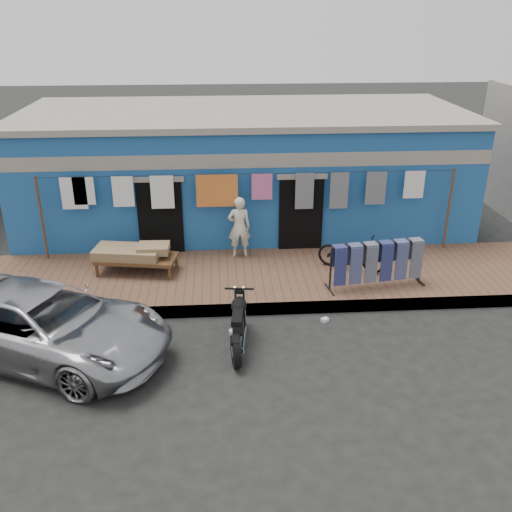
{
  "coord_description": "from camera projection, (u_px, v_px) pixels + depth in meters",
  "views": [
    {
      "loc": [
        -0.75,
        -8.93,
        5.98
      ],
      "look_at": [
        0.0,
        2.0,
        1.15
      ],
      "focal_mm": 40.0,
      "sensor_mm": 36.0,
      "label": 1
    }
  ],
  "objects": [
    {
      "name": "clothesline",
      "position": [
        236.0,
        193.0,
        13.73
      ],
      "size": [
        10.06,
        0.06,
        2.1
      ],
      "color": "brown",
      "rests_on": "sidewalk"
    },
    {
      "name": "building",
      "position": [
        244.0,
        169.0,
        16.31
      ],
      "size": [
        12.2,
        5.2,
        3.36
      ],
      "color": "#1F5296",
      "rests_on": "ground"
    },
    {
      "name": "litter_c",
      "position": [
        238.0,
        328.0,
        11.44
      ],
      "size": [
        0.16,
        0.2,
        0.08
      ],
      "primitive_type": "cube",
      "rotation": [
        0.0,
        0.0,
        1.54
      ],
      "color": "silver",
      "rests_on": "ground"
    },
    {
      "name": "motorcycle",
      "position": [
        238.0,
        323.0,
        10.69
      ],
      "size": [
        0.9,
        1.71,
        1.03
      ],
      "primitive_type": null,
      "rotation": [
        0.0,
        0.0,
        -0.11
      ],
      "color": "black",
      "rests_on": "ground"
    },
    {
      "name": "litter_b",
      "position": [
        325.0,
        320.0,
        11.74
      ],
      "size": [
        0.18,
        0.17,
        0.07
      ],
      "primitive_type": "cube",
      "rotation": [
        0.0,
        0.0,
        0.58
      ],
      "color": "silver",
      "rests_on": "ground"
    },
    {
      "name": "seated_person",
      "position": [
        239.0,
        227.0,
        13.92
      ],
      "size": [
        0.57,
        0.39,
        1.53
      ],
      "primitive_type": "imported",
      "rotation": [
        0.0,
        0.0,
        3.19
      ],
      "color": "beige",
      "rests_on": "sidewalk"
    },
    {
      "name": "jeans_rack",
      "position": [
        377.0,
        264.0,
        12.49
      ],
      "size": [
        2.36,
        1.09,
        1.07
      ],
      "primitive_type": null,
      "rotation": [
        0.0,
        0.0,
        0.15
      ],
      "color": "black",
      "rests_on": "sidewalk"
    },
    {
      "name": "sidewalk",
      "position": [
        253.0,
        279.0,
        13.3
      ],
      "size": [
        28.0,
        3.0,
        0.25
      ],
      "primitive_type": "cube",
      "color": "brown",
      "rests_on": "ground"
    },
    {
      "name": "curb",
      "position": [
        257.0,
        309.0,
        11.98
      ],
      "size": [
        28.0,
        0.1,
        0.25
      ],
      "primitive_type": "cube",
      "color": "gray",
      "rests_on": "ground"
    },
    {
      "name": "ground",
      "position": [
        263.0,
        356.0,
        10.61
      ],
      "size": [
        80.0,
        80.0,
        0.0
      ],
      "primitive_type": "plane",
      "color": "black",
      "rests_on": "ground"
    },
    {
      "name": "bicycle",
      "position": [
        352.0,
        249.0,
        13.3
      ],
      "size": [
        1.68,
        1.24,
        1.04
      ],
      "primitive_type": "imported",
      "rotation": [
        0.0,
        0.0,
        1.1
      ],
      "color": "black",
      "rests_on": "sidewalk"
    },
    {
      "name": "car",
      "position": [
        45.0,
        323.0,
        10.37
      ],
      "size": [
        5.27,
        3.92,
        1.35
      ],
      "primitive_type": "imported",
      "rotation": [
        0.0,
        0.0,
        1.16
      ],
      "color": "#A8A8AC",
      "rests_on": "ground"
    },
    {
      "name": "litter_a",
      "position": [
        233.0,
        332.0,
        11.31
      ],
      "size": [
        0.18,
        0.15,
        0.07
      ],
      "primitive_type": "cube",
      "rotation": [
        0.0,
        0.0,
        0.14
      ],
      "color": "silver",
      "rests_on": "ground"
    },
    {
      "name": "charpoy",
      "position": [
        137.0,
        259.0,
        13.24
      ],
      "size": [
        2.23,
        1.55,
        0.65
      ],
      "primitive_type": null,
      "rotation": [
        0.0,
        0.0,
        -0.17
      ],
      "color": "brown",
      "rests_on": "sidewalk"
    }
  ]
}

